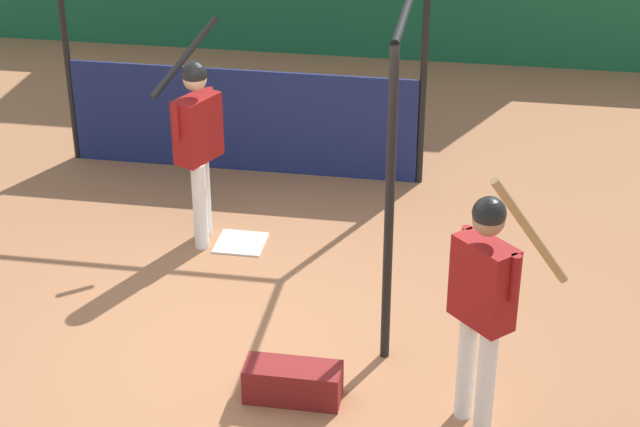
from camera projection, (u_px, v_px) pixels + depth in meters
The scene contains 7 objects.
ground_plane at pixel (239, 351), 8.30m from camera, with size 60.00×60.00×0.00m, color #9E6642.
outfield_wall at pixel (360, 2), 14.11m from camera, with size 24.00×0.12×1.48m.
batting_cage at pixel (227, 91), 10.26m from camera, with size 3.75×3.20×2.54m.
home_plate at pixel (241, 243), 9.82m from camera, with size 0.44×0.44×0.02m.
player_batter at pixel (198, 136), 9.40m from camera, with size 0.63×0.98×1.93m.
player_waiting at pixel (484, 293), 7.03m from camera, with size 0.76×0.63×2.08m.
equipment_bag at pixel (293, 382), 7.71m from camera, with size 0.70×0.28×0.28m.
Camera 1 is at (1.75, -6.67, 4.79)m, focal length 60.00 mm.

